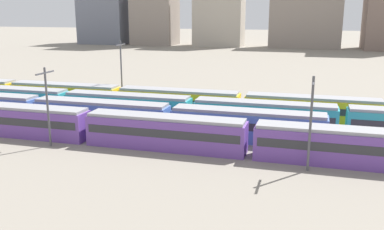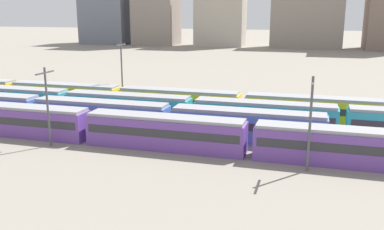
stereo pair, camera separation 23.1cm
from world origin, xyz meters
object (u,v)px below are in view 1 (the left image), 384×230
object	(u,v)px
train_track_0	(89,126)
train_track_1	(101,115)
catenary_pole_2	(47,103)
train_track_2	(193,111)
catenary_pole_0	(311,119)
train_track_3	(120,98)
catenary_pole_1	(121,70)

from	to	relation	value
train_track_0	train_track_1	bearing A→B (deg)	101.98
train_track_0	catenary_pole_2	world-z (taller)	catenary_pole_2
train_track_2	catenary_pole_0	xyz separation A→B (m)	(15.13, -13.13, 3.21)
train_track_0	catenary_pole_0	size ratio (longest dim) A/B	8.15
train_track_0	train_track_1	distance (m)	5.32
catenary_pole_0	catenary_pole_2	size ratio (longest dim) A/B	1.02
train_track_1	catenary_pole_0	bearing A→B (deg)	-17.01
train_track_2	train_track_3	distance (m)	14.07
catenary_pole_0	catenary_pole_1	xyz separation A→B (m)	(-29.19, 21.37, 0.62)
train_track_3	catenary_pole_1	size ratio (longest dim) A/B	7.20
train_track_1	catenary_pole_1	bearing A→B (deg)	103.69
train_track_1	train_track_2	xyz separation A→B (m)	(10.78, 5.20, 0.00)
train_track_2	train_track_3	bearing A→B (deg)	158.32
train_track_2	catenary_pole_1	xyz separation A→B (m)	(-14.05, 8.24, 3.83)
train_track_0	train_track_2	bearing A→B (deg)	47.07
train_track_1	catenary_pole_2	world-z (taller)	catenary_pole_2
train_track_1	train_track_2	bearing A→B (deg)	25.75
train_track_0	catenary_pole_2	distance (m)	5.35
train_track_3	catenary_pole_1	xyz separation A→B (m)	(-0.97, 3.04, 3.83)
train_track_3	catenary_pole_2	size ratio (longest dim) A/B	8.34
train_track_2	catenary_pole_0	bearing A→B (deg)	-40.94
train_track_1	train_track_3	xyz separation A→B (m)	(-2.30, 10.40, 0.00)
train_track_3	catenary_pole_1	world-z (taller)	catenary_pole_1
train_track_0	catenary_pole_0	bearing A→B (deg)	-6.28
train_track_0	catenary_pole_1	bearing A→B (deg)	103.22
train_track_2	catenary_pole_2	bearing A→B (deg)	-134.72
catenary_pole_0	catenary_pole_1	world-z (taller)	catenary_pole_1
train_track_2	catenary_pole_1	size ratio (longest dim) A/B	7.20
train_track_2	catenary_pole_1	bearing A→B (deg)	149.62
train_track_1	train_track_3	bearing A→B (deg)	102.47
train_track_2	catenary_pole_0	size ratio (longest dim) A/B	8.15
catenary_pole_1	catenary_pole_2	xyz separation A→B (m)	(1.02, -21.40, -0.73)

